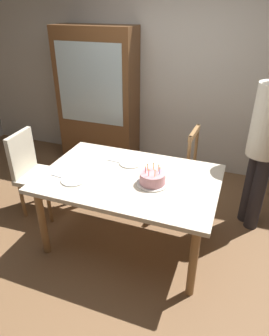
{
  "coord_description": "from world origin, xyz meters",
  "views": [
    {
      "loc": [
        0.87,
        -2.21,
        2.16
      ],
      "look_at": [
        0.05,
        0.0,
        0.85
      ],
      "focal_mm": 32.31,
      "sensor_mm": 36.0,
      "label": 1
    }
  ],
  "objects_px": {
    "person_guest": "(265,141)",
    "plate_near_celebrant": "(73,180)",
    "dining_table": "(129,184)",
    "birthday_cake": "(152,179)",
    "chair_spindle_back": "(176,168)",
    "chair_upholstered": "(33,169)",
    "china_cabinet": "(98,99)",
    "plate_far_side": "(131,163)"
  },
  "relations": [
    {
      "from": "person_guest",
      "to": "china_cabinet",
      "type": "distance_m",
      "value": 2.35
    },
    {
      "from": "dining_table",
      "to": "birthday_cake",
      "type": "distance_m",
      "value": 0.27
    },
    {
      "from": "birthday_cake",
      "to": "plate_near_celebrant",
      "type": "distance_m",
      "value": 0.7
    },
    {
      "from": "plate_far_side",
      "to": "chair_upholstered",
      "type": "distance_m",
      "value": 1.14
    },
    {
      "from": "birthday_cake",
      "to": "chair_spindle_back",
      "type": "height_order",
      "value": "chair_spindle_back"
    },
    {
      "from": "plate_near_celebrant",
      "to": "chair_spindle_back",
      "type": "height_order",
      "value": "chair_spindle_back"
    },
    {
      "from": "dining_table",
      "to": "china_cabinet",
      "type": "relative_size",
      "value": 0.85
    },
    {
      "from": "dining_table",
      "to": "person_guest",
      "type": "distance_m",
      "value": 1.37
    },
    {
      "from": "dining_table",
      "to": "chair_upholstered",
      "type": "height_order",
      "value": "chair_upholstered"
    },
    {
      "from": "person_guest",
      "to": "plate_near_celebrant",
      "type": "bearing_deg",
      "value": -148.5
    },
    {
      "from": "plate_near_celebrant",
      "to": "china_cabinet",
      "type": "relative_size",
      "value": 0.12
    },
    {
      "from": "chair_spindle_back",
      "to": "birthday_cake",
      "type": "bearing_deg",
      "value": -91.24
    },
    {
      "from": "china_cabinet",
      "to": "chair_spindle_back",
      "type": "bearing_deg",
      "value": -27.95
    },
    {
      "from": "birthday_cake",
      "to": "plate_near_celebrant",
      "type": "height_order",
      "value": "birthday_cake"
    },
    {
      "from": "person_guest",
      "to": "china_cabinet",
      "type": "height_order",
      "value": "china_cabinet"
    },
    {
      "from": "plate_far_side",
      "to": "person_guest",
      "type": "distance_m",
      "value": 1.31
    },
    {
      "from": "chair_spindle_back",
      "to": "plate_far_side",
      "type": "bearing_deg",
      "value": -118.62
    },
    {
      "from": "birthday_cake",
      "to": "chair_upholstered",
      "type": "relative_size",
      "value": 0.29
    },
    {
      "from": "plate_far_side",
      "to": "china_cabinet",
      "type": "height_order",
      "value": "china_cabinet"
    },
    {
      "from": "plate_far_side",
      "to": "china_cabinet",
      "type": "bearing_deg",
      "value": 127.15
    },
    {
      "from": "dining_table",
      "to": "person_guest",
      "type": "bearing_deg",
      "value": 32.65
    },
    {
      "from": "chair_upholstered",
      "to": "plate_near_celebrant",
      "type": "bearing_deg",
      "value": -25.98
    },
    {
      "from": "dining_table",
      "to": "birthday_cake",
      "type": "height_order",
      "value": "birthday_cake"
    },
    {
      "from": "plate_near_celebrant",
      "to": "chair_upholstered",
      "type": "height_order",
      "value": "chair_upholstered"
    },
    {
      "from": "birthday_cake",
      "to": "person_guest",
      "type": "xyz_separation_m",
      "value": [
        0.89,
        0.76,
        0.18
      ]
    },
    {
      "from": "chair_upholstered",
      "to": "person_guest",
      "type": "xyz_separation_m",
      "value": [
        2.31,
        0.59,
        0.46
      ]
    },
    {
      "from": "birthday_cake",
      "to": "plate_near_celebrant",
      "type": "bearing_deg",
      "value": -164.08
    },
    {
      "from": "plate_far_side",
      "to": "chair_spindle_back",
      "type": "xyz_separation_m",
      "value": [
        0.33,
        0.61,
        -0.3
      ]
    },
    {
      "from": "plate_near_celebrant",
      "to": "chair_upholstered",
      "type": "xyz_separation_m",
      "value": [
        -0.75,
        0.37,
        -0.23
      ]
    },
    {
      "from": "birthday_cake",
      "to": "chair_spindle_back",
      "type": "xyz_separation_m",
      "value": [
        0.02,
        0.9,
        -0.35
      ]
    },
    {
      "from": "plate_near_celebrant",
      "to": "person_guest",
      "type": "relative_size",
      "value": 0.13
    },
    {
      "from": "plate_far_side",
      "to": "dining_table",
      "type": "bearing_deg",
      "value": -71.44
    },
    {
      "from": "plate_far_side",
      "to": "chair_upholstered",
      "type": "relative_size",
      "value": 0.23
    },
    {
      "from": "china_cabinet",
      "to": "plate_far_side",
      "type": "bearing_deg",
      "value": -52.85
    },
    {
      "from": "chair_spindle_back",
      "to": "china_cabinet",
      "type": "relative_size",
      "value": 0.5
    },
    {
      "from": "chair_spindle_back",
      "to": "china_cabinet",
      "type": "height_order",
      "value": "china_cabinet"
    },
    {
      "from": "plate_near_celebrant",
      "to": "plate_far_side",
      "type": "distance_m",
      "value": 0.6
    },
    {
      "from": "chair_upholstered",
      "to": "china_cabinet",
      "type": "distance_m",
      "value": 1.5
    },
    {
      "from": "birthday_cake",
      "to": "chair_spindle_back",
      "type": "relative_size",
      "value": 0.29
    },
    {
      "from": "plate_near_celebrant",
      "to": "chair_spindle_back",
      "type": "xyz_separation_m",
      "value": [
        0.7,
        1.09,
        -0.3
      ]
    },
    {
      "from": "chair_upholstered",
      "to": "china_cabinet",
      "type": "xyz_separation_m",
      "value": [
        0.11,
        1.43,
        0.42
      ]
    },
    {
      "from": "birthday_cake",
      "to": "plate_far_side",
      "type": "distance_m",
      "value": 0.43
    }
  ]
}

